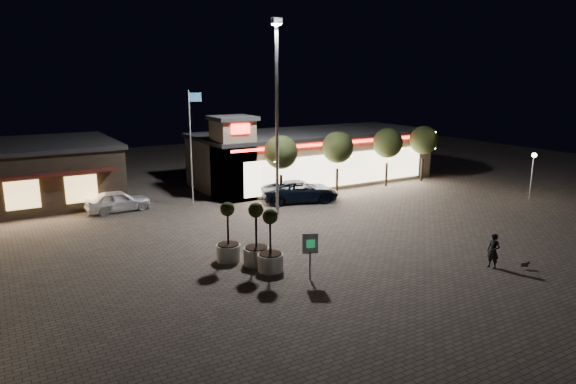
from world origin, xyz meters
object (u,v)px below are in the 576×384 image
planter_mid (270,252)px  pedestrian (493,251)px  valet_sign (310,247)px  white_sedan (118,201)px  planter_left (256,246)px  pickup_truck (300,191)px

planter_mid → pedestrian: bearing=-28.7°
planter_mid → valet_sign: bearing=-60.1°
white_sedan → pedestrian: bearing=-148.3°
pedestrian → valet_sign: valet_sign is taller
white_sedan → planter_left: bearing=-167.2°
planter_left → valet_sign: size_ratio=1.44×
pickup_truck → planter_left: (-8.53, -9.67, 0.18)m
planter_left → pickup_truck: bearing=48.6°
valet_sign → planter_mid: bearing=119.9°
pickup_truck → valet_sign: size_ratio=2.60×
white_sedan → pedestrian: pedestrian is taller
pedestrian → valet_sign: bearing=-117.2°
pedestrian → valet_sign: size_ratio=0.79×
pickup_truck → valet_sign: bearing=168.2°
planter_left → planter_mid: planter_left is taller
planter_mid → valet_sign: size_ratio=1.39×
planter_mid → pickup_truck: bearing=52.2°
valet_sign → white_sedan: bearing=105.9°
planter_left → planter_mid: (0.19, -1.06, -0.03)m
white_sedan → planter_left: (3.46, -13.57, 0.23)m
pickup_truck → pedestrian: 15.83m
planter_left → valet_sign: (1.23, -2.86, 0.54)m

